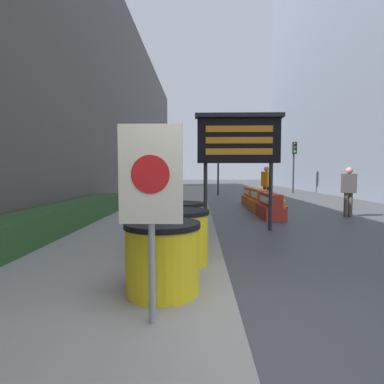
# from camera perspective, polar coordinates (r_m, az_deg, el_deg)

# --- Properties ---
(ground_plane) EXTENTS (120.00, 120.00, 0.00)m
(ground_plane) POSITION_cam_1_polar(r_m,az_deg,el_deg) (2.90, 10.18, -27.21)
(ground_plane) COLOR #3F3F42
(building_left_facade) EXTENTS (0.40, 50.40, 10.53)m
(building_left_facade) POSITION_cam_1_polar(r_m,az_deg,el_deg) (13.47, -17.59, 19.84)
(building_left_facade) COLOR #4C4742
(building_left_facade) RESTS_ON ground_plane
(hedge_strip) EXTENTS (0.90, 7.46, 0.56)m
(hedge_strip) POSITION_cam_1_polar(r_m,az_deg,el_deg) (8.50, -21.69, -3.85)
(hedge_strip) COLOR #284C23
(hedge_strip) RESTS_ON sidewalk_left
(barrel_drum_foreground) EXTENTS (0.86, 0.86, 0.80)m
(barrel_drum_foreground) POSITION_cam_1_polar(r_m,az_deg,el_deg) (3.49, -5.63, -12.24)
(barrel_drum_foreground) COLOR yellow
(barrel_drum_foreground) RESTS_ON sidewalk_left
(barrel_drum_middle) EXTENTS (0.86, 0.86, 0.80)m
(barrel_drum_middle) POSITION_cam_1_polar(r_m,az_deg,el_deg) (4.55, -2.17, -8.44)
(barrel_drum_middle) COLOR yellow
(barrel_drum_middle) RESTS_ON sidewalk_left
(barrel_drum_back) EXTENTS (0.86, 0.86, 0.80)m
(barrel_drum_back) POSITION_cam_1_polar(r_m,az_deg,el_deg) (5.64, -2.06, -6.06)
(barrel_drum_back) COLOR yellow
(barrel_drum_back) RESTS_ON sidewalk_left
(warning_sign) EXTENTS (0.56, 0.08, 1.78)m
(warning_sign) POSITION_cam_1_polar(r_m,az_deg,el_deg) (2.65, -7.83, 0.54)
(warning_sign) COLOR gray
(warning_sign) RESTS_ON sidewalk_left
(message_board) EXTENTS (2.21, 0.36, 2.96)m
(message_board) POSITION_cam_1_polar(r_m,az_deg,el_deg) (7.79, 8.86, 9.59)
(message_board) COLOR #28282B
(message_board) RESTS_ON ground_plane
(jersey_barrier_red_striped) EXTENTS (0.65, 1.62, 0.81)m
(jersey_barrier_red_striped) POSITION_cam_1_polar(r_m,az_deg,el_deg) (10.17, 14.70, -2.79)
(jersey_barrier_red_striped) COLOR red
(jersey_barrier_red_striped) RESTS_ON ground_plane
(jersey_barrier_orange_near) EXTENTS (0.65, 1.62, 0.84)m
(jersey_barrier_orange_near) POSITION_cam_1_polar(r_m,az_deg,el_deg) (11.92, 12.70, -1.76)
(jersey_barrier_orange_near) COLOR orange
(jersey_barrier_orange_near) RESTS_ON ground_plane
(jersey_barrier_orange_far) EXTENTS (0.57, 1.74, 0.80)m
(jersey_barrier_orange_far) POSITION_cam_1_polar(r_m,az_deg,el_deg) (13.90, 11.05, -1.03)
(jersey_barrier_orange_far) COLOR orange
(jersey_barrier_orange_far) RESTS_ON ground_plane
(traffic_cone_near) EXTENTS (0.31, 0.31, 0.56)m
(traffic_cone_near) POSITION_cam_1_polar(r_m,az_deg,el_deg) (13.11, 17.04, -1.77)
(traffic_cone_near) COLOR black
(traffic_cone_near) RESTS_ON ground_plane
(traffic_light_near_curb) EXTENTS (0.28, 0.45, 4.55)m
(traffic_light_near_curb) POSITION_cam_1_polar(r_m,az_deg,el_deg) (19.62, 5.05, 8.92)
(traffic_light_near_curb) COLOR #2D2D30
(traffic_light_near_curb) RESTS_ON ground_plane
(traffic_light_far_side) EXTENTS (0.28, 0.45, 3.66)m
(traffic_light_far_side) POSITION_cam_1_polar(r_m,az_deg,el_deg) (22.73, 18.88, 6.48)
(traffic_light_far_side) COLOR #2D2D30
(traffic_light_far_side) RESTS_ON ground_plane
(pedestrian_worker) EXTENTS (0.49, 0.36, 1.67)m
(pedestrian_worker) POSITION_cam_1_polar(r_m,az_deg,el_deg) (11.33, 27.68, 0.75)
(pedestrian_worker) COLOR #514C42
(pedestrian_worker) RESTS_ON ground_plane
(pedestrian_passerby) EXTENTS (0.44, 0.53, 1.77)m
(pedestrian_passerby) POSITION_cam_1_polar(r_m,az_deg,el_deg) (14.09, 14.00, 1.80)
(pedestrian_passerby) COLOR #333338
(pedestrian_passerby) RESTS_ON ground_plane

